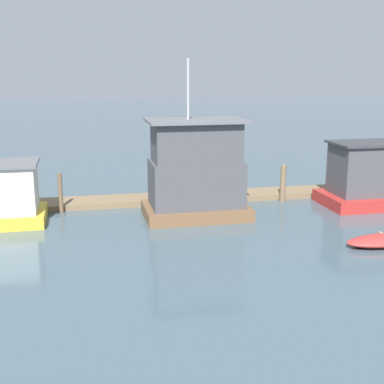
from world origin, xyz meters
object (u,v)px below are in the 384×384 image
houseboat_red (379,176)px  mooring_post_far_left (61,193)px  mooring_post_near_left (283,183)px  houseboat_brown (196,173)px

houseboat_red → mooring_post_far_left: size_ratio=2.93×
mooring_post_far_left → mooring_post_near_left: bearing=0.0°
houseboat_red → mooring_post_near_left: houseboat_red is taller
houseboat_brown → mooring_post_far_left: bearing=162.5°
mooring_post_far_left → mooring_post_near_left: mooring_post_far_left is taller
houseboat_brown → mooring_post_near_left: 5.92m
mooring_post_near_left → mooring_post_far_left: bearing=180.0°
houseboat_red → mooring_post_far_left: 16.92m
houseboat_red → mooring_post_near_left: bearing=159.9°
houseboat_brown → houseboat_red: size_ratio=1.28×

